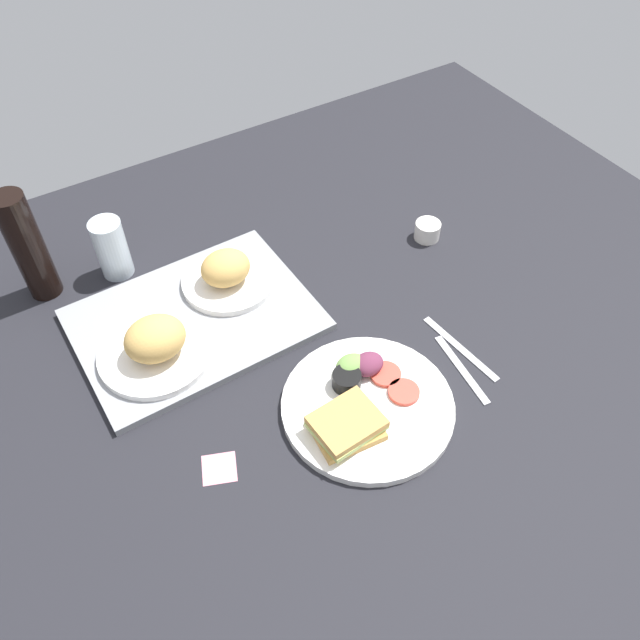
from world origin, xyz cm
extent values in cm
cube|color=black|center=(0.00, 0.00, -1.50)|extent=(190.00, 150.00, 3.00)
cube|color=gray|center=(-17.41, 18.37, 0.80)|extent=(45.62, 33.85, 1.60)
cylinder|color=white|center=(-27.41, 13.37, 2.30)|extent=(21.02, 21.02, 1.40)
ellipsoid|color=tan|center=(-26.83, 12.59, 6.82)|extent=(11.22, 9.69, 7.65)
cylinder|color=white|center=(-7.41, 23.37, 2.30)|extent=(19.08, 19.08, 1.40)
ellipsoid|color=tan|center=(-7.87, 22.85, 6.44)|extent=(10.08, 8.70, 6.87)
cylinder|color=white|center=(-0.23, -16.19, 0.80)|extent=(30.40, 30.40, 1.60)
cube|color=tan|center=(-6.31, -18.92, 2.30)|extent=(11.79, 9.99, 1.40)
cube|color=#B2C66B|center=(-6.31, -18.92, 3.50)|extent=(11.80, 10.00, 1.00)
cube|color=tan|center=(-6.31, -18.92, 4.70)|extent=(11.54, 9.67, 1.40)
cylinder|color=#D14738|center=(6.61, -17.71, 2.00)|extent=(5.60, 5.60, 0.80)
cylinder|color=#D14738|center=(6.16, -12.84, 2.00)|extent=(5.60, 5.60, 0.80)
cylinder|color=black|center=(-0.99, -10.87, 3.10)|extent=(5.20, 5.20, 3.00)
cylinder|color=#EFEACC|center=(-0.99, -10.87, 4.20)|extent=(4.26, 4.26, 0.60)
ellipsoid|color=#729E4C|center=(1.29, -8.89, 3.40)|extent=(6.00, 4.80, 3.60)
ellipsoid|color=#6B2D47|center=(4.03, -10.11, 3.40)|extent=(6.00, 4.80, 3.60)
cylinder|color=silver|center=(-25.24, 40.11, 6.59)|extent=(6.51, 6.51, 13.18)
cylinder|color=black|center=(-39.79, 42.53, 11.99)|extent=(6.40, 6.40, 23.98)
cylinder|color=silver|center=(37.05, 14.59, 2.00)|extent=(5.60, 5.60, 4.00)
cube|color=#B7B7BC|center=(19.77, -18.19, 0.25)|extent=(3.63, 17.04, 0.50)
cube|color=#B7B7BC|center=(22.77, -14.19, 0.25)|extent=(3.14, 19.05, 0.50)
cube|color=pink|center=(-27.35, -13.09, 0.06)|extent=(7.27, 7.27, 0.12)
camera|label=1|loc=(-40.35, -65.79, 95.03)|focal=36.07mm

